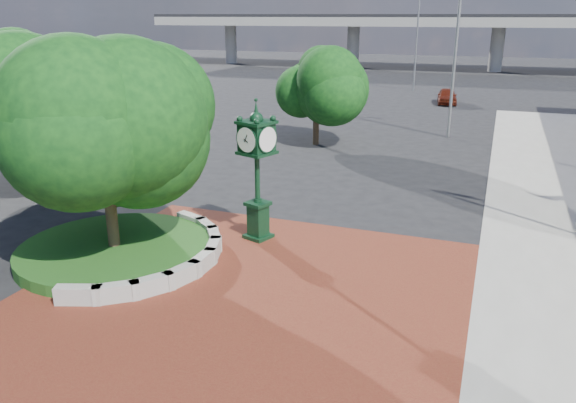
% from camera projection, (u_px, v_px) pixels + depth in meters
% --- Properties ---
extents(ground, '(200.00, 200.00, 0.00)m').
position_uv_depth(ground, '(257.00, 280.00, 16.49)').
color(ground, black).
rests_on(ground, ground).
extents(plaza, '(12.00, 12.00, 0.04)m').
position_uv_depth(plaza, '(243.00, 295.00, 15.60)').
color(plaza, maroon).
rests_on(plaza, ground).
extents(planter_wall, '(2.96, 6.77, 0.54)m').
position_uv_depth(planter_wall, '(177.00, 259.00, 17.31)').
color(planter_wall, '#9E9B93').
rests_on(planter_wall, ground).
extents(grass_bed, '(6.10, 6.10, 0.40)m').
position_uv_depth(grass_bed, '(115.00, 250.00, 18.10)').
color(grass_bed, '#144818').
rests_on(grass_bed, ground).
extents(overpass, '(90.00, 12.00, 7.50)m').
position_uv_depth(overpass, '(459.00, 21.00, 76.67)').
color(overpass, '#9E9B93').
rests_on(overpass, ground).
extents(tree_planter, '(5.20, 5.20, 6.33)m').
position_uv_depth(tree_planter, '(104.00, 143.00, 16.98)').
color(tree_planter, '#38281C').
rests_on(tree_planter, ground).
extents(tree_northwest, '(5.60, 5.60, 6.93)m').
position_uv_depth(tree_northwest, '(23.00, 96.00, 23.96)').
color(tree_northwest, '#38281C').
rests_on(tree_northwest, ground).
extents(tree_street, '(4.40, 4.40, 5.45)m').
position_uv_depth(tree_street, '(317.00, 90.00, 32.79)').
color(tree_street, '#38281C').
rests_on(tree_street, ground).
extents(post_clock, '(1.22, 1.22, 4.80)m').
position_uv_depth(post_clock, '(257.00, 165.00, 18.75)').
color(post_clock, black).
rests_on(post_clock, ground).
extents(parked_car, '(2.04, 4.09, 1.34)m').
position_uv_depth(parked_car, '(447.00, 96.00, 48.96)').
color(parked_car, '#52170B').
rests_on(parked_car, ground).
extents(street_lamp_near, '(2.31, 0.51, 10.32)m').
position_uv_depth(street_lamp_near, '(461.00, 39.00, 33.79)').
color(street_lamp_near, slate).
rests_on(street_lamp_near, ground).
extents(street_lamp_far, '(2.04, 0.84, 9.37)m').
position_uv_depth(street_lamp_far, '(419.00, 35.00, 55.92)').
color(street_lamp_far, slate).
rests_on(street_lamp_far, ground).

